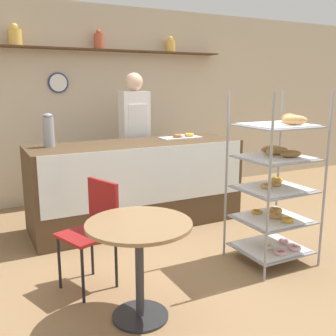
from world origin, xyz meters
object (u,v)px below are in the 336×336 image
at_px(cafe_table, 139,246).
at_px(coffee_carafe, 49,131).
at_px(donut_tray_counter, 181,136).
at_px(pastry_rack, 276,182).
at_px(person_worker, 135,134).
at_px(cafe_chair, 95,223).

height_order(cafe_table, coffee_carafe, coffee_carafe).
bearing_deg(donut_tray_counter, pastry_rack, -86.87).
relative_size(pastry_rack, donut_tray_counter, 3.07).
xyz_separation_m(person_worker, cafe_chair, (-1.10, -1.81, -0.46)).
bearing_deg(cafe_chair, donut_tray_counter, 110.70).
bearing_deg(donut_tray_counter, person_worker, 129.46).
relative_size(person_worker, coffee_carafe, 4.97).
bearing_deg(cafe_table, cafe_chair, 102.06).
distance_m(cafe_chair, coffee_carafe, 1.44).
bearing_deg(pastry_rack, donut_tray_counter, 93.13).
height_order(pastry_rack, cafe_chair, pastry_rack).
relative_size(pastry_rack, coffee_carafe, 4.41).
height_order(cafe_chair, coffee_carafe, coffee_carafe).
bearing_deg(person_worker, donut_tray_counter, -50.54).
relative_size(pastry_rack, cafe_chair, 1.81).
relative_size(cafe_chair, donut_tray_counter, 1.70).
distance_m(cafe_table, cafe_chair, 0.62).
bearing_deg(pastry_rack, person_worker, 103.40).
bearing_deg(cafe_table, coffee_carafe, 96.29).
relative_size(person_worker, cafe_chair, 2.04).
relative_size(cafe_table, coffee_carafe, 2.05).
height_order(cafe_chair, donut_tray_counter, donut_tray_counter).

